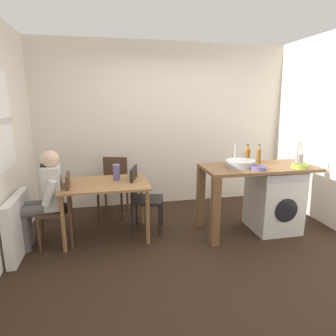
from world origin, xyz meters
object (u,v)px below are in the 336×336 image
at_px(chair_opposite, 142,196).
at_px(vase, 116,172).
at_px(chair_person_seat, 61,205).
at_px(chair_spare_by_wall, 114,183).
at_px(bottle_tall_green, 247,154).
at_px(utensil_crock, 299,158).
at_px(washing_machine, 274,200).
at_px(seated_person, 46,194).
at_px(bottle_squat_brown, 259,155).
at_px(colander, 300,166).
at_px(dining_table, 105,190).
at_px(mixing_bowl, 258,168).

distance_m(chair_opposite, vase, 0.47).
bearing_deg(chair_person_seat, chair_spare_by_wall, -42.51).
height_order(chair_person_seat, bottle_tall_green, bottle_tall_green).
bearing_deg(utensil_crock, chair_spare_by_wall, 159.07).
bearing_deg(bottle_tall_green, chair_opposite, 178.74).
bearing_deg(chair_person_seat, washing_machine, -97.88).
bearing_deg(seated_person, chair_person_seat, -90.00).
xyz_separation_m(chair_opposite, bottle_tall_green, (1.50, -0.03, 0.53)).
relative_size(bottle_squat_brown, colander, 1.34).
bearing_deg(bottle_tall_green, dining_table, -178.96).
height_order(bottle_squat_brown, mixing_bowl, bottle_squat_brown).
height_order(utensil_crock, colander, utensil_crock).
bearing_deg(washing_machine, chair_opposite, 170.12).
bearing_deg(chair_person_seat, dining_table, -85.10).
bearing_deg(dining_table, seated_person, -171.36).
height_order(chair_spare_by_wall, washing_machine, chair_spare_by_wall).
height_order(bottle_tall_green, vase, bottle_tall_green).
bearing_deg(washing_machine, bottle_squat_brown, 137.94).
relative_size(bottle_tall_green, utensil_crock, 0.84).
xyz_separation_m(seated_person, bottle_tall_green, (2.68, 0.14, 0.36)).
distance_m(utensil_crock, vase, 2.51).
height_order(chair_opposite, bottle_squat_brown, bottle_squat_brown).
distance_m(bottle_squat_brown, colander, 0.54).
bearing_deg(chair_spare_by_wall, washing_machine, 171.85).
bearing_deg(bottle_tall_green, chair_person_seat, -177.06).
bearing_deg(chair_person_seat, bottle_squat_brown, -94.52).
bearing_deg(bottle_tall_green, seated_person, -176.95).
bearing_deg(chair_person_seat, mixing_bowl, -102.95).
bearing_deg(colander, seated_person, 173.62).
height_order(dining_table, chair_opposite, chair_opposite).
bearing_deg(colander, utensil_crock, 56.30).
relative_size(chair_spare_by_wall, seated_person, 0.75).
height_order(bottle_tall_green, mixing_bowl, bottle_tall_green).
bearing_deg(mixing_bowl, dining_table, 166.87).
bearing_deg(mixing_bowl, colander, -2.02).
relative_size(seated_person, bottle_squat_brown, 4.47).
relative_size(dining_table, chair_spare_by_wall, 1.22).
relative_size(chair_spare_by_wall, colander, 4.50).
xyz_separation_m(chair_person_seat, seated_person, (-0.16, -0.01, 0.16)).
distance_m(chair_opposite, colander, 2.10).
xyz_separation_m(chair_person_seat, vase, (0.70, 0.19, 0.34)).
relative_size(washing_machine, bottle_tall_green, 3.43).
xyz_separation_m(chair_person_seat, washing_machine, (2.82, -0.15, -0.08)).
relative_size(chair_person_seat, chair_spare_by_wall, 1.00).
distance_m(mixing_bowl, colander, 0.57).
height_order(chair_person_seat, utensil_crock, utensil_crock).
distance_m(chair_person_seat, mixing_bowl, 2.50).
bearing_deg(bottle_squat_brown, chair_opposite, 174.75).
relative_size(dining_table, chair_opposite, 1.22).
distance_m(utensil_crock, colander, 0.33).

